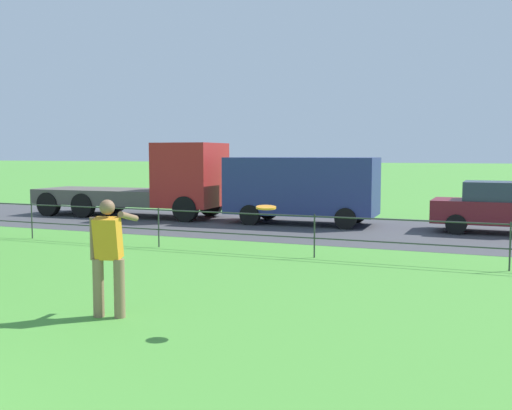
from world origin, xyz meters
name	(u,v)px	position (x,y,z in m)	size (l,w,h in m)	color
street_strip	(300,227)	(0.00, 16.50, 0.00)	(80.00, 7.14, 0.01)	#424247
park_fence	(232,224)	(0.00, 11.17, 0.67)	(36.99, 0.04, 1.00)	#333833
person_thrower	(108,254)	(0.70, 5.29, 0.93)	(0.50, 0.85, 1.72)	#846B4C
frisbee	(266,207)	(3.03, 5.58, 1.66)	(0.36, 0.36, 0.05)	orange
flatbed_truck_far_right	(155,185)	(-5.95, 17.31, 1.22)	(7.38, 2.67, 2.75)	#B22323
panel_van_right	(302,186)	(-0.21, 17.31, 1.27)	(5.07, 2.24, 2.24)	navy
car_maroon_center	(501,207)	(6.02, 17.25, 0.78)	(4.03, 1.86, 1.54)	maroon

